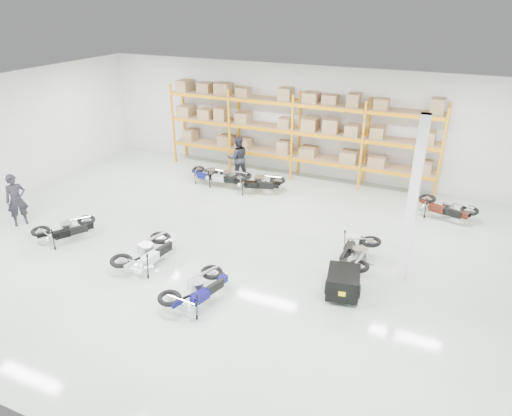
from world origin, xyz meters
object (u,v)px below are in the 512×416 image
at_px(moto_silver_left, 147,248).
at_px(moto_touring_right, 358,249).
at_px(trailer, 343,283).
at_px(moto_back_b, 225,173).
at_px(moto_back_d, 446,204).
at_px(moto_back_c, 258,179).
at_px(person_back, 238,158).
at_px(person_left, 16,200).
at_px(moto_black_far_left, 65,226).
at_px(moto_back_a, 209,171).
at_px(moto_blue_centre, 197,285).

height_order(moto_silver_left, moto_touring_right, moto_silver_left).
height_order(trailer, moto_back_b, moto_back_b).
xyz_separation_m(moto_touring_right, moto_back_d, (2.09, 4.22, -0.01)).
xyz_separation_m(moto_back_c, person_back, (-1.31, 0.97, 0.36)).
bearing_deg(person_left, moto_touring_right, -47.51).
relative_size(moto_touring_right, trailer, 1.02).
distance_m(moto_silver_left, moto_black_far_left, 3.22).
xyz_separation_m(moto_black_far_left, trailer, (8.63, 0.60, -0.09)).
bearing_deg(moto_black_far_left, moto_back_b, -79.72).
relative_size(moto_touring_right, moto_back_b, 1.02).
height_order(moto_silver_left, person_left, person_left).
xyz_separation_m(moto_back_b, moto_back_c, (1.43, -0.06, 0.02)).
bearing_deg(moto_silver_left, moto_back_b, -74.81).
bearing_deg(moto_back_a, moto_back_d, -85.04).
distance_m(moto_blue_centre, moto_touring_right, 4.63).
bearing_deg(moto_back_d, moto_back_c, 112.11).
xyz_separation_m(trailer, moto_back_c, (-4.69, 5.32, 0.13)).
relative_size(moto_silver_left, person_left, 1.03).
bearing_deg(person_left, moto_back_d, -32.26).
distance_m(trailer, moto_back_a, 8.78).
relative_size(trailer, moto_back_b, 1.00).
bearing_deg(trailer, moto_back_b, 128.19).
relative_size(moto_touring_right, moto_back_c, 0.99).
distance_m(moto_back_b, moto_back_c, 1.43).
distance_m(trailer, moto_back_d, 6.19).
bearing_deg(moto_blue_centre, moto_touring_right, -118.71).
height_order(moto_silver_left, moto_back_a, moto_silver_left).
xyz_separation_m(moto_back_b, person_back, (0.12, 0.91, 0.38)).
distance_m(moto_black_far_left, moto_touring_right, 8.91).
distance_m(moto_black_far_left, trailer, 8.65).
xyz_separation_m(moto_back_a, moto_back_b, (0.77, -0.06, 0.06)).
relative_size(moto_back_a, moto_back_b, 0.89).
relative_size(moto_touring_right, moto_back_d, 1.01).
bearing_deg(trailer, moto_back_d, 59.71).
height_order(moto_back_b, moto_back_d, moto_back_d).
bearing_deg(moto_silver_left, moto_back_d, -130.04).
xyz_separation_m(moto_blue_centre, moto_silver_left, (-2.18, 0.94, 0.03)).
distance_m(moto_black_far_left, person_left, 2.25).
xyz_separation_m(moto_silver_left, moto_black_far_left, (-3.21, 0.18, -0.05)).
relative_size(trailer, person_back, 0.95).
distance_m(moto_silver_left, person_back, 7.10).
height_order(trailer, person_back, person_back).
xyz_separation_m(trailer, moto_back_a, (-6.89, 5.44, 0.06)).
relative_size(moto_black_far_left, moto_back_c, 0.92).
xyz_separation_m(trailer, person_back, (-6.01, 6.29, 0.50)).
relative_size(person_left, person_back, 0.97).
bearing_deg(moto_back_d, person_left, 133.55).
bearing_deg(moto_back_c, trailer, -152.30).
xyz_separation_m(moto_black_far_left, moto_touring_right, (8.63, 2.20, 0.04)).
xyz_separation_m(person_left, person_back, (4.83, 6.69, 0.02)).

